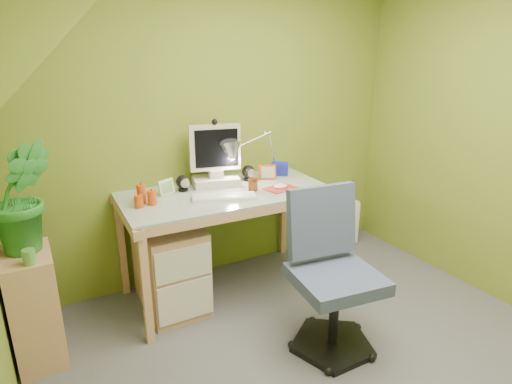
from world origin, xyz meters
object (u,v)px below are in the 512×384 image
desk (227,242)px  radiator (336,224)px  side_ledge (35,307)px  potted_plant (22,196)px  desk_lamp (267,143)px  monitor (215,154)px  task_chair (336,276)px

desk → radiator: (1.26, 0.23, -0.19)m
desk → side_ledge: desk is taller
side_ledge → potted_plant: potted_plant is taller
desk_lamp → monitor: bearing=171.2°
potted_plant → monitor: bearing=12.7°
desk → potted_plant: (-1.29, -0.11, 0.61)m
desk_lamp → task_chair: desk_lamp is taller
monitor → task_chair: 1.28m
side_ledge → radiator: size_ratio=1.66×
desk → task_chair: task_chair is taller
side_ledge → potted_plant: (0.04, 0.05, 0.67)m
desk → side_ledge: 1.34m
side_ledge → radiator: side_ledge is taller
monitor → desk_lamp: bearing=12.7°
desk → task_chair: (0.28, -0.95, 0.10)m
side_ledge → task_chair: task_chair is taller
desk_lamp → radiator: size_ratio=1.31×
monitor → task_chair: (0.28, -1.13, -0.54)m
desk → desk_lamp: size_ratio=2.75×
side_ledge → task_chair: (1.60, -0.78, 0.16)m
potted_plant → radiator: potted_plant is taller
desk → desk_lamp: 0.83m
task_chair → radiator: task_chair is taller
side_ledge → desk_lamp: bearing=10.9°
monitor → radiator: size_ratio=1.15×
task_chair → desk_lamp: bearing=88.6°
potted_plant → radiator: (2.55, 0.34, -0.81)m
potted_plant → task_chair: potted_plant is taller
potted_plant → desk_lamp: bearing=9.5°
potted_plant → side_ledge: bearing=-126.1°
radiator → potted_plant: bearing=-178.6°
potted_plant → task_chair: size_ratio=0.64×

